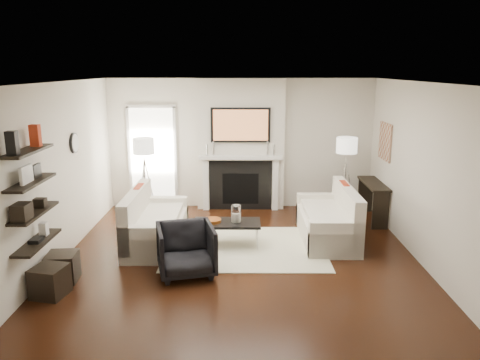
{
  "coord_description": "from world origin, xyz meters",
  "views": [
    {
      "loc": [
        0.04,
        -6.68,
        2.9
      ],
      "look_at": [
        0.0,
        0.6,
        1.15
      ],
      "focal_mm": 35.0,
      "sensor_mm": 36.0,
      "label": 1
    }
  ],
  "objects_px": {
    "lamp_left_shade": "(143,146)",
    "lamp_right_shade": "(347,145)",
    "loveseat_right_base": "(327,228)",
    "ottoman_near": "(62,267)",
    "armchair": "(186,248)",
    "coffee_table": "(227,223)",
    "loveseat_left_base": "(157,232)"
  },
  "relations": [
    {
      "from": "lamp_left_shade",
      "to": "lamp_right_shade",
      "type": "bearing_deg",
      "value": 1.54
    },
    {
      "from": "loveseat_right_base",
      "to": "lamp_right_shade",
      "type": "distance_m",
      "value": 1.84
    },
    {
      "from": "ottoman_near",
      "to": "armchair",
      "type": "bearing_deg",
      "value": 7.41
    },
    {
      "from": "coffee_table",
      "to": "lamp_left_shade",
      "type": "bearing_deg",
      "value": 138.41
    },
    {
      "from": "lamp_right_shade",
      "to": "ottoman_near",
      "type": "height_order",
      "value": "lamp_right_shade"
    },
    {
      "from": "loveseat_left_base",
      "to": "loveseat_right_base",
      "type": "relative_size",
      "value": 1.0
    },
    {
      "from": "armchair",
      "to": "ottoman_near",
      "type": "distance_m",
      "value": 1.73
    },
    {
      "from": "coffee_table",
      "to": "lamp_right_shade",
      "type": "bearing_deg",
      "value": 34.52
    },
    {
      "from": "armchair",
      "to": "lamp_left_shade",
      "type": "xyz_separation_m",
      "value": [
        -1.09,
        2.55,
        1.05
      ]
    },
    {
      "from": "lamp_left_shade",
      "to": "armchair",
      "type": "bearing_deg",
      "value": -66.93
    },
    {
      "from": "loveseat_left_base",
      "to": "lamp_right_shade",
      "type": "relative_size",
      "value": 4.5
    },
    {
      "from": "loveseat_right_base",
      "to": "coffee_table",
      "type": "xyz_separation_m",
      "value": [
        -1.71,
        -0.31,
        0.19
      ]
    },
    {
      "from": "ottoman_near",
      "to": "loveseat_right_base",
      "type": "bearing_deg",
      "value": 22.33
    },
    {
      "from": "armchair",
      "to": "ottoman_near",
      "type": "height_order",
      "value": "armchair"
    },
    {
      "from": "loveseat_left_base",
      "to": "armchair",
      "type": "relative_size",
      "value": 2.23
    },
    {
      "from": "loveseat_right_base",
      "to": "armchair",
      "type": "bearing_deg",
      "value": -148.09
    },
    {
      "from": "loveseat_left_base",
      "to": "lamp_right_shade",
      "type": "xyz_separation_m",
      "value": [
        3.45,
        1.48,
        1.24
      ]
    },
    {
      "from": "loveseat_left_base",
      "to": "lamp_right_shade",
      "type": "distance_m",
      "value": 3.95
    },
    {
      "from": "loveseat_right_base",
      "to": "lamp_left_shade",
      "type": "bearing_deg",
      "value": 161.17
    },
    {
      "from": "lamp_left_shade",
      "to": "ottoman_near",
      "type": "xyz_separation_m",
      "value": [
        -0.62,
        -2.77,
        -1.25
      ]
    },
    {
      "from": "loveseat_right_base",
      "to": "armchair",
      "type": "height_order",
      "value": "armchair"
    },
    {
      "from": "lamp_left_shade",
      "to": "ottoman_near",
      "type": "relative_size",
      "value": 1.0
    },
    {
      "from": "loveseat_left_base",
      "to": "coffee_table",
      "type": "xyz_separation_m",
      "value": [
        1.19,
        -0.08,
        0.19
      ]
    },
    {
      "from": "lamp_right_shade",
      "to": "loveseat_left_base",
      "type": "bearing_deg",
      "value": -156.75
    },
    {
      "from": "loveseat_left_base",
      "to": "coffee_table",
      "type": "height_order",
      "value": "same"
    },
    {
      "from": "loveseat_left_base",
      "to": "ottoman_near",
      "type": "xyz_separation_m",
      "value": [
        -1.07,
        -1.39,
        -0.01
      ]
    },
    {
      "from": "loveseat_left_base",
      "to": "lamp_left_shade",
      "type": "xyz_separation_m",
      "value": [
        -0.45,
        1.38,
        1.24
      ]
    },
    {
      "from": "loveseat_left_base",
      "to": "ottoman_near",
      "type": "bearing_deg",
      "value": -127.56
    },
    {
      "from": "loveseat_left_base",
      "to": "ottoman_near",
      "type": "relative_size",
      "value": 4.5
    },
    {
      "from": "lamp_left_shade",
      "to": "lamp_right_shade",
      "type": "height_order",
      "value": "same"
    },
    {
      "from": "ottoman_near",
      "to": "lamp_right_shade",
      "type": "bearing_deg",
      "value": 32.45
    },
    {
      "from": "lamp_right_shade",
      "to": "ottoman_near",
      "type": "distance_m",
      "value": 5.5
    }
  ]
}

